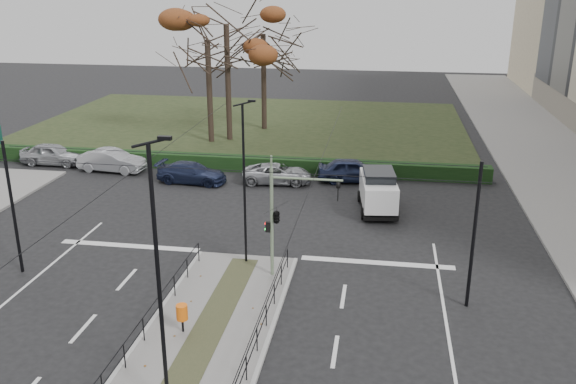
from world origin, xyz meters
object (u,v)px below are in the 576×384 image
bare_tree_near (208,48)px  parked_car_third (192,173)px  parked_car_fourth (277,174)px  parked_car_second (112,161)px  streetlamp_median_near (159,280)px  parked_car_first (53,154)px  litter_bin (182,313)px  bare_tree_center (263,41)px  rust_tree (226,25)px  white_van (378,190)px  streetlamp_median_far (245,183)px  traffic_light (278,215)px  parked_car_fifth (353,170)px

bare_tree_near → parked_car_third: bearing=-80.9°
parked_car_fourth → bare_tree_near: size_ratio=0.42×
parked_car_second → streetlamp_median_near: bearing=-147.2°
parked_car_first → parked_car_third: size_ratio=0.99×
litter_bin → bare_tree_near: (-6.77, 27.53, 6.55)m
litter_bin → streetlamp_median_near: 5.46m
streetlamp_median_near → parked_car_fourth: 22.53m
parked_car_first → parked_car_third: parked_car_first is taller
parked_car_third → bare_tree_center: size_ratio=0.42×
rust_tree → bare_tree_near: rust_tree is taller
streetlamp_median_near → parked_car_first: bearing=125.5°
white_van → parked_car_second: bearing=165.3°
parked_car_third → parked_car_first: bearing=82.3°
parked_car_second → rust_tree: (5.75, 9.62, 8.36)m
white_van → bare_tree_center: (-10.17, 18.54, 6.31)m
parked_car_second → bare_tree_center: bearing=-24.5°
parked_car_fourth → bare_tree_near: 13.62m
streetlamp_median_far → rust_tree: bearing=106.2°
traffic_light → bare_tree_center: size_ratio=0.45×
parked_car_third → white_van: white_van is taller
bare_tree_center → streetlamp_median_near: bearing=-83.2°
parked_car_second → parked_car_third: parked_car_second is taller
traffic_light → parked_car_fourth: 13.47m
traffic_light → bare_tree_center: (-6.10, 27.58, 4.59)m
bare_tree_center → litter_bin: bearing=-84.0°
litter_bin → streetlamp_median_near: size_ratio=0.13×
parked_car_fourth → white_van: bearing=-127.4°
parked_car_first → parked_car_fourth: (16.32, -1.58, -0.14)m
traffic_light → parked_car_fourth: (-2.39, 13.05, -2.33)m
white_van → bare_tree_center: 22.06m
litter_bin → parked_car_first: (-16.05, 19.67, -0.15)m
parked_car_fourth → bare_tree_center: (-3.71, 14.53, 6.92)m
parked_car_second → parked_car_third: 6.28m
parked_car_second → parked_car_fifth: bearing=-83.9°
bare_tree_near → parked_car_fifth: bare_tree_near is taller
parked_car_second → parked_car_fifth: size_ratio=1.02×
streetlamp_median_far → rust_tree: size_ratio=0.63×
parked_car_second → bare_tree_center: 17.26m
traffic_light → parked_car_first: 23.85m
parked_car_second → bare_tree_near: bare_tree_near is taller
white_van → rust_tree: size_ratio=0.38×
parked_car_fourth → rust_tree: bearing=23.6°
white_van → bare_tree_near: 20.05m
rust_tree → litter_bin: bearing=-79.1°
traffic_light → bare_tree_near: bare_tree_near is taller
traffic_light → rust_tree: 25.51m
parked_car_third → bare_tree_near: bearing=13.7°
parked_car_first → parked_car_fourth: size_ratio=1.00×
parked_car_fourth → rust_tree: 14.55m
streetlamp_median_near → white_van: size_ratio=1.84×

